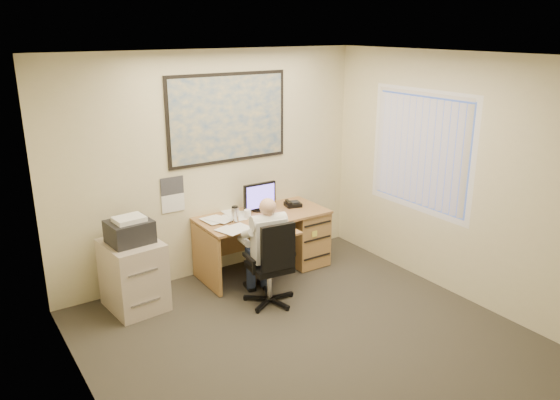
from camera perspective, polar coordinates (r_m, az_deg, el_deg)
room_shell at (r=4.75m, az=5.15°, el=-1.95°), size 4.00×4.50×2.70m
desk at (r=6.95m, az=0.45°, el=-3.38°), size 1.60×0.97×1.10m
world_map at (r=6.55m, az=-5.44°, el=8.50°), size 1.56×0.03×1.06m
wall_calendar at (r=6.43m, az=-11.15°, el=0.56°), size 0.28×0.01×0.42m
window_blinds at (r=6.56m, az=14.44°, el=4.92°), size 0.06×1.40×1.30m
filing_cabinet at (r=6.11m, az=-15.11°, el=-6.96°), size 0.60×0.70×1.05m
office_chair at (r=6.04m, az=-0.85°, el=-8.34°), size 0.64×0.64×0.99m
person at (r=5.97m, az=-1.30°, el=-5.37°), size 0.60×0.77×1.21m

